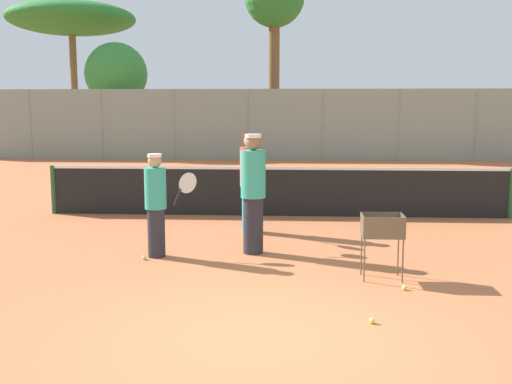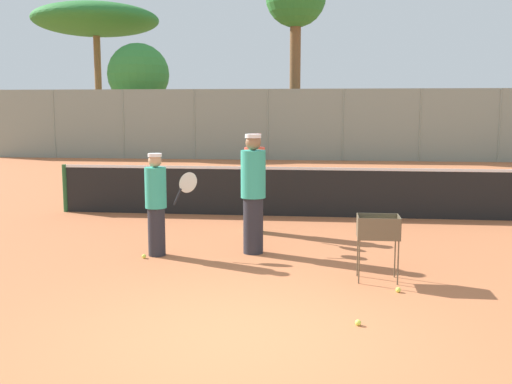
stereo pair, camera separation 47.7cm
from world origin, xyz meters
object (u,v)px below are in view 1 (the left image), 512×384
Objects in this scene: tennis_net at (277,190)px; player_red_cap at (250,182)px; ball_cart at (382,231)px; player_yellow_shirt at (156,204)px; player_white_outfit at (253,192)px.

player_red_cap reaches higher than tennis_net.
tennis_net is 11.17× the size of ball_cart.
player_yellow_shirt is at bearing 162.96° from ball_cart.
player_red_cap is at bearing 124.02° from ball_cart.
ball_cart is (2.01, -2.98, -0.29)m from player_red_cap.
player_yellow_shirt reaches higher than ball_cart.
player_red_cap is 3.61m from ball_cart.
tennis_net is 5.40× the size of player_red_cap.
player_white_outfit is 1.18× the size of player_yellow_shirt.
tennis_net is at bearing -10.89° from player_white_outfit.
player_white_outfit is at bearing -11.42° from player_red_cap.
player_white_outfit reaches higher than player_red_cap.
player_yellow_shirt is (-1.50, -0.33, -0.15)m from player_white_outfit.
player_white_outfit is at bearing 143.78° from ball_cart.
ball_cart is at bearing -42.69° from player_yellow_shirt.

